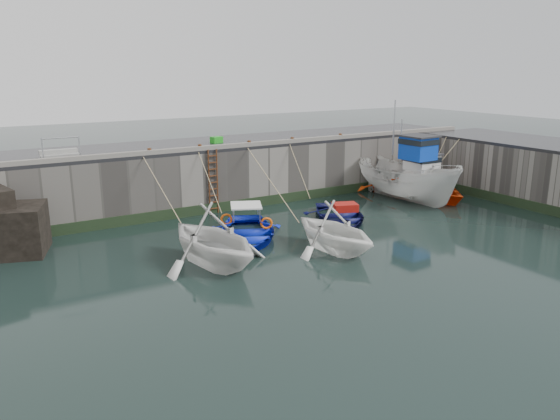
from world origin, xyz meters
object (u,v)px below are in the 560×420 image
boat_far_orange (413,186)px  bollard_d (292,140)px  bollard_e (340,136)px  boat_far_white (408,180)px  boat_near_blue (247,238)px  ladder (213,182)px  boat_near_white (213,264)px  fish_crate (216,140)px  bollard_a (149,151)px  boat_near_blacktrim (333,250)px  bollard_b (200,147)px  boat_near_navy (339,219)px  bollard_c (249,143)px

boat_far_orange → bollard_d: (-6.65, 2.42, 2.80)m
bollard_e → boat_far_white: bearing=-56.5°
boat_far_white → bollard_d: (-5.38, 3.28, 2.18)m
boat_near_blue → ladder: bearing=108.7°
boat_near_white → bollard_e: bollard_e is taller
fish_crate → boat_near_blue: bearing=-119.5°
bollard_a → boat_far_white: bearing=-14.0°
ladder → boat_near_blue: 4.70m
boat_near_white → boat_near_blacktrim: boat_near_white is taller
boat_far_white → boat_near_blacktrim: bearing=-154.9°
boat_near_white → boat_far_orange: 15.19m
bollard_b → bollard_a: bearing=180.0°
boat_near_blue → boat_near_navy: size_ratio=1.08×
ladder → bollard_e: (8.00, 0.34, 1.71)m
boat_far_orange → boat_near_blue: bearing=-167.2°
fish_crate → boat_far_white: bearing=-45.2°
ladder → boat_far_orange: size_ratio=0.42×
boat_near_blacktrim → fish_crate: size_ratio=7.31×
boat_near_blacktrim → bollard_a: bearing=116.6°
bollard_c → bollard_e: (5.80, 0.00, 0.00)m
boat_near_navy → bollard_a: size_ratio=16.16×
boat_near_blacktrim → bollard_e: 10.63m
boat_near_blacktrim → bollard_e: size_ratio=15.41×
ladder → boat_far_orange: 11.69m
boat_near_white → bollard_a: size_ratio=17.53×
bollard_c → fish_crate: bearing=115.1°
boat_near_blue → bollard_c: 6.36m
bollard_c → bollard_d: 2.60m
ladder → boat_near_blue: size_ratio=0.65×
boat_near_blue → boat_far_orange: size_ratio=0.65×
boat_near_white → bollard_a: 7.66m
fish_crate → bollard_d: size_ratio=2.11×
boat_near_white → bollard_c: 9.29m
boat_near_blue → bollard_e: bollard_e is taller
bollard_b → bollard_c: 2.70m
bollard_e → boat_near_blacktrim: bearing=-128.4°
ladder → boat_near_white: 7.42m
boat_near_blacktrim → bollard_c: (0.48, 7.92, 3.30)m
boat_near_blacktrim → boat_near_navy: (2.92, 3.42, 0.00)m
bollard_c → boat_near_navy: bearing=-61.5°
boat_near_blacktrim → bollard_a: 9.80m
ladder → bollard_a: bearing=173.6°
boat_near_blacktrim → bollard_e: bearing=47.4°
boat_near_white → bollard_a: bollard_a is taller
bollard_b → bollard_d: (5.30, 0.00, 0.00)m
fish_crate → ladder: bearing=-134.0°
bollard_b → bollard_e: same height
boat_near_navy → bollard_c: bearing=139.4°
boat_near_blacktrim → boat_far_orange: size_ratio=0.57×
bollard_c → bollard_d: (2.60, 0.00, 0.00)m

